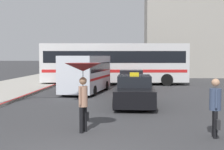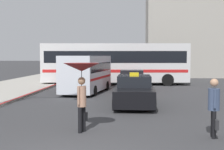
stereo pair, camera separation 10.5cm
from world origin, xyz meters
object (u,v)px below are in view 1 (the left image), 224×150
Objects in this scene: ambulance_van at (86,72)px; pedestrian_man at (215,103)px; sedan_red at (131,80)px; pedestrian_with_umbrella at (83,75)px; city_bus at (114,62)px; taxi at (134,91)px.

pedestrian_man is (5.39, -10.99, -0.32)m from ambulance_van.
pedestrian_with_umbrella is at bearing 83.27° from sedan_red.
pedestrian_man is at bearing 9.01° from city_bus.
taxi is at bearing -153.00° from pedestrian_man.
taxi is 11.07m from city_bus.
taxi is 2.21× the size of pedestrian_with_umbrella.
city_bus reaches higher than sedan_red.
taxi is at bearing 129.57° from ambulance_van.
city_bus reaches higher than pedestrian_man.
city_bus is at bearing -161.05° from pedestrian_man.
ambulance_van is 2.67× the size of pedestrian_with_umbrella.
ambulance_van reaches higher than pedestrian_with_umbrella.
city_bus is 16.49m from pedestrian_with_umbrella.
pedestrian_man is (3.93, -0.39, -0.79)m from pedestrian_with_umbrella.
taxi reaches higher than sedan_red.
pedestrian_with_umbrella is (-1.47, -12.49, 1.14)m from sedan_red.
city_bus is at bearing -70.37° from sedan_red.
pedestrian_with_umbrella is 1.25× the size of pedestrian_man.
sedan_red is 1.87× the size of pedestrian_with_umbrella.
taxi is at bearing 4.33° from city_bus.
sedan_red is 0.70× the size of ambulance_van.
sedan_red is 4.43m from city_bus.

